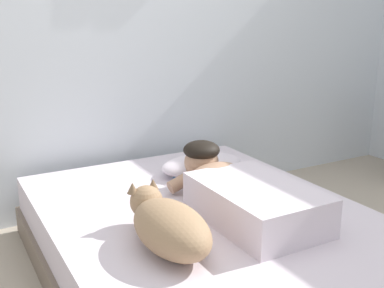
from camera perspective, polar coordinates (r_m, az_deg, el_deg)
The scene contains 7 objects.
back_wall at distance 3.17m, azimuth -7.49°, elevation 14.78°, with size 4.71×0.12×2.50m.
bed at distance 2.42m, azimuth 1.25°, elevation -11.80°, with size 1.51×1.91×0.35m.
pillow at distance 2.82m, azimuth 1.21°, elevation -2.52°, with size 0.52×0.32×0.11m, color silver.
person_lying at distance 2.28m, azimuth 5.74°, elevation -5.70°, with size 0.43×0.92×0.27m.
dog at distance 1.93m, azimuth -2.99°, elevation -9.81°, with size 0.26×0.57×0.21m.
coffee_cup at distance 2.75m, azimuth -1.36°, elevation -3.44°, with size 0.12×0.09×0.07m.
cell_phone at distance 2.29m, azimuth -4.39°, elevation -8.34°, with size 0.07×0.14×0.01m, color black.
Camera 1 is at (-1.18, -1.41, 1.28)m, focal length 43.60 mm.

